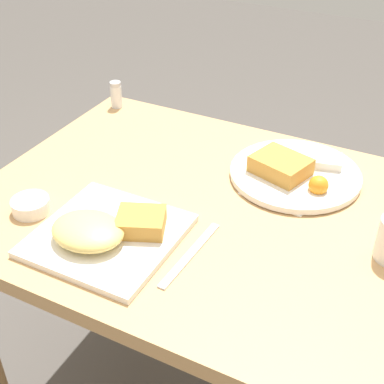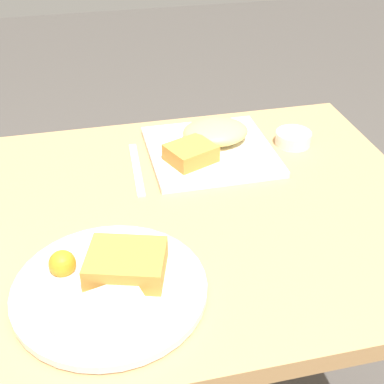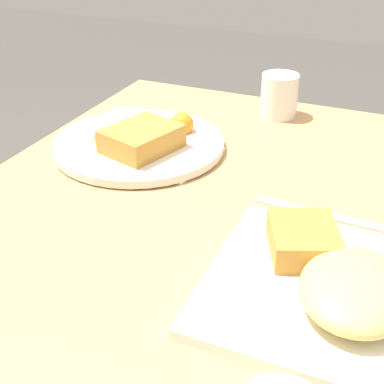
% 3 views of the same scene
% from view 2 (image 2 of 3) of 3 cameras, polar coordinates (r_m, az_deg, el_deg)
% --- Properties ---
extents(dining_table, '(0.98, 0.76, 0.73)m').
position_cam_2_polar(dining_table, '(1.08, -1.54, -5.96)').
color(dining_table, tan).
rests_on(dining_table, ground_plane).
extents(menu_card, '(0.18, 0.25, 0.00)m').
position_cam_2_polar(menu_card, '(0.87, -8.79, -9.71)').
color(menu_card, silver).
rests_on(menu_card, dining_table).
extents(plate_square_near, '(0.27, 0.27, 0.06)m').
position_cam_2_polar(plate_square_near, '(1.19, 1.92, 5.16)').
color(plate_square_near, white).
rests_on(plate_square_near, dining_table).
extents(plate_oval_far, '(0.30, 0.30, 0.05)m').
position_cam_2_polar(plate_oval_far, '(0.85, -8.67, -9.62)').
color(plate_oval_far, white).
rests_on(plate_oval_far, menu_card).
extents(sauce_ramekin, '(0.08, 0.08, 0.03)m').
position_cam_2_polar(sauce_ramekin, '(1.25, 10.75, 5.70)').
color(sauce_ramekin, white).
rests_on(sauce_ramekin, dining_table).
extents(butter_knife, '(0.03, 0.21, 0.00)m').
position_cam_2_polar(butter_knife, '(1.14, -5.93, 2.46)').
color(butter_knife, silver).
rests_on(butter_knife, dining_table).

